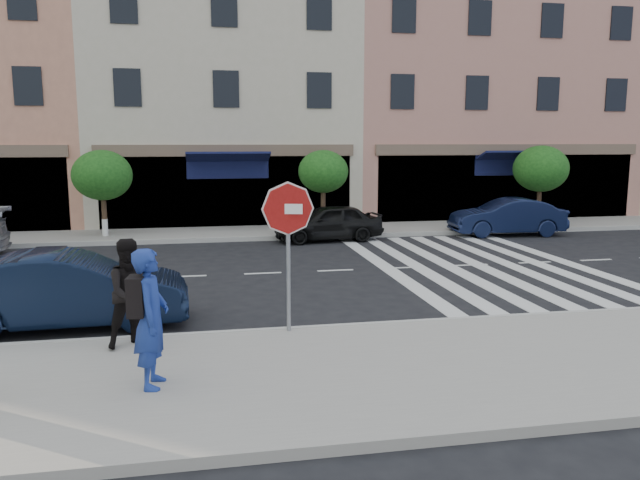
{
  "coord_description": "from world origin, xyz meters",
  "views": [
    {
      "loc": [
        -1.58,
        -12.44,
        3.56
      ],
      "look_at": [
        0.95,
        0.74,
        1.4
      ],
      "focal_mm": 35.0,
      "sensor_mm": 36.0,
      "label": 1
    }
  ],
  "objects_px": {
    "walker": "(132,293)",
    "car_near_mid": "(68,290)",
    "car_far_mid": "(328,222)",
    "car_far_right": "(507,217)",
    "stop_sign": "(288,224)",
    "photographer": "(151,318)"
  },
  "relations": [
    {
      "from": "walker",
      "to": "car_far_mid",
      "type": "relative_size",
      "value": 0.47
    },
    {
      "from": "stop_sign",
      "to": "car_far_right",
      "type": "xyz_separation_m",
      "value": [
        9.82,
        10.77,
        -1.4
      ]
    },
    {
      "from": "walker",
      "to": "car_far_right",
      "type": "distance_m",
      "value": 16.71
    },
    {
      "from": "car_far_mid",
      "to": "car_far_right",
      "type": "bearing_deg",
      "value": 84.29
    },
    {
      "from": "walker",
      "to": "car_far_mid",
      "type": "xyz_separation_m",
      "value": [
        5.6,
        11.1,
        -0.4
      ]
    },
    {
      "from": "stop_sign",
      "to": "walker",
      "type": "height_order",
      "value": "stop_sign"
    },
    {
      "from": "photographer",
      "to": "car_far_mid",
      "type": "xyz_separation_m",
      "value": [
        5.15,
        12.93,
        -0.47
      ]
    },
    {
      "from": "walker",
      "to": "car_far_mid",
      "type": "height_order",
      "value": "walker"
    },
    {
      "from": "car_far_right",
      "to": "stop_sign",
      "type": "bearing_deg",
      "value": -37.28
    },
    {
      "from": "walker",
      "to": "car_far_right",
      "type": "xyz_separation_m",
      "value": [
        12.49,
        11.1,
        -0.37
      ]
    },
    {
      "from": "stop_sign",
      "to": "photographer",
      "type": "xyz_separation_m",
      "value": [
        -2.22,
        -2.17,
        -0.97
      ]
    },
    {
      "from": "car_far_right",
      "to": "walker",
      "type": "bearing_deg",
      "value": -43.27
    },
    {
      "from": "car_near_mid",
      "to": "car_far_mid",
      "type": "bearing_deg",
      "value": -39.09
    },
    {
      "from": "stop_sign",
      "to": "walker",
      "type": "relative_size",
      "value": 1.48
    },
    {
      "from": "walker",
      "to": "car_near_mid",
      "type": "relative_size",
      "value": 0.41
    },
    {
      "from": "car_near_mid",
      "to": "photographer",
      "type": "bearing_deg",
      "value": -155.8
    },
    {
      "from": "stop_sign",
      "to": "walker",
      "type": "xyz_separation_m",
      "value": [
        -2.66,
        -0.33,
        -1.04
      ]
    },
    {
      "from": "walker",
      "to": "stop_sign",
      "type": "bearing_deg",
      "value": -21.16
    },
    {
      "from": "car_near_mid",
      "to": "car_far_mid",
      "type": "relative_size",
      "value": 1.16
    },
    {
      "from": "car_near_mid",
      "to": "car_far_mid",
      "type": "xyz_separation_m",
      "value": [
        6.97,
        9.29,
        -0.08
      ]
    },
    {
      "from": "photographer",
      "to": "car_near_mid",
      "type": "height_order",
      "value": "photographer"
    },
    {
      "from": "photographer",
      "to": "car_far_mid",
      "type": "distance_m",
      "value": 13.93
    }
  ]
}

